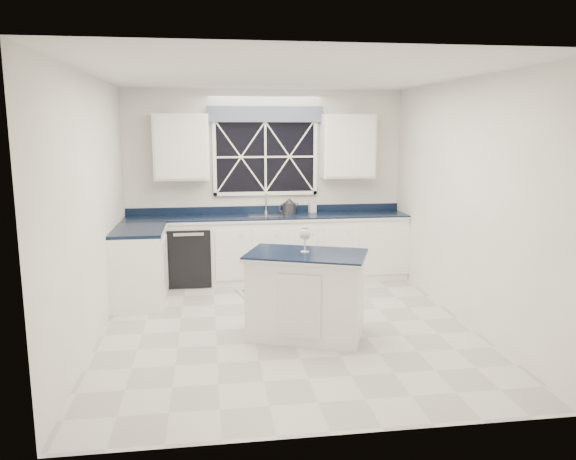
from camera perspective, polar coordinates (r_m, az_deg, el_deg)
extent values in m
plane|color=beige|center=(6.29, -0.09, -9.77)|extent=(4.50, 4.50, 0.00)
cube|color=white|center=(8.18, -2.32, 4.65)|extent=(4.00, 0.10, 2.70)
cube|color=white|center=(8.03, -2.05, -1.97)|extent=(3.98, 0.60, 0.90)
cube|color=white|center=(7.26, -14.84, -3.66)|extent=(0.60, 1.00, 0.90)
cube|color=black|center=(7.94, -2.07, 1.34)|extent=(3.98, 0.64, 0.04)
cube|color=black|center=(8.00, -9.91, -2.46)|extent=(0.60, 0.58, 0.82)
cube|color=black|center=(8.12, -2.32, 7.44)|extent=(1.40, 0.02, 1.00)
cube|color=slate|center=(8.05, -2.30, 11.68)|extent=(1.65, 0.04, 0.22)
cube|color=white|center=(7.94, -10.77, 8.28)|extent=(0.75, 0.34, 0.90)
cube|color=white|center=(8.18, 6.08, 8.46)|extent=(0.75, 0.34, 0.90)
cylinder|color=#BBBBBE|center=(8.15, -2.24, 1.86)|extent=(0.05, 0.05, 0.04)
cylinder|color=#BBBBBE|center=(8.13, -2.25, 2.84)|extent=(0.02, 0.02, 0.28)
cylinder|color=#BBBBBE|center=(8.03, -2.19, 3.68)|extent=(0.02, 0.18, 0.02)
cube|color=white|center=(5.90, 1.86, -6.77)|extent=(1.31, 1.04, 0.86)
cube|color=black|center=(5.79, 1.88, -2.53)|extent=(1.38, 1.11, 0.04)
cube|color=#A4A5A0|center=(7.46, 0.57, -6.46)|extent=(1.50, 1.09, 0.01)
cube|color=#101536|center=(7.46, 0.57, -6.38)|extent=(1.33, 0.92, 0.01)
cylinder|color=#2B2C2E|center=(8.09, 0.13, 2.22)|extent=(0.24, 0.24, 0.16)
cone|color=#2B2C2E|center=(8.07, 0.13, 3.00)|extent=(0.19, 0.19, 0.07)
torus|color=#2B2C2E|center=(8.05, -0.51, 2.26)|extent=(0.13, 0.05, 0.13)
cylinder|color=#2B2C2E|center=(8.13, 0.84, 2.42)|extent=(0.08, 0.04, 0.10)
cylinder|color=silver|center=(5.82, 1.72, -2.21)|extent=(0.09, 0.09, 0.01)
cylinder|color=silver|center=(5.81, 1.73, -1.50)|extent=(0.01, 0.01, 0.14)
ellipsoid|color=silver|center=(5.78, 1.73, -0.36)|extent=(0.11, 0.11, 0.14)
cylinder|color=#D7CA72|center=(5.79, 1.73, -0.61)|extent=(0.09, 0.09, 0.06)
imported|color=silver|center=(8.21, 2.49, 2.55)|extent=(0.11, 0.12, 0.22)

